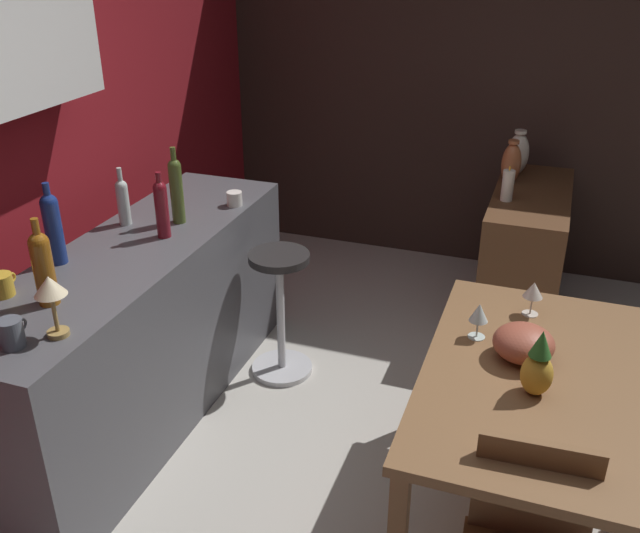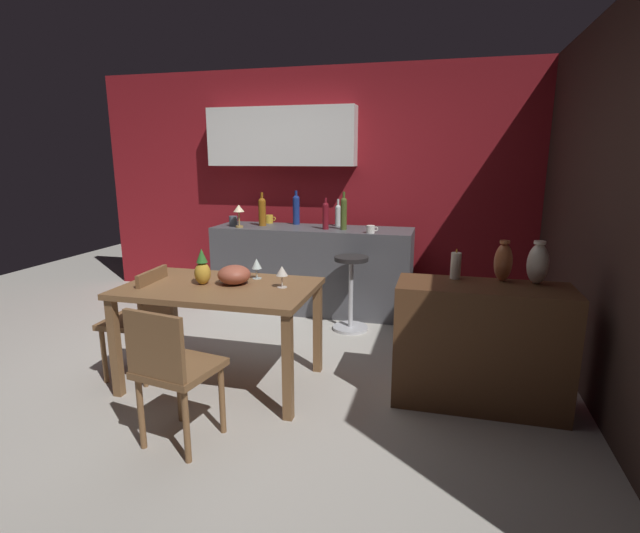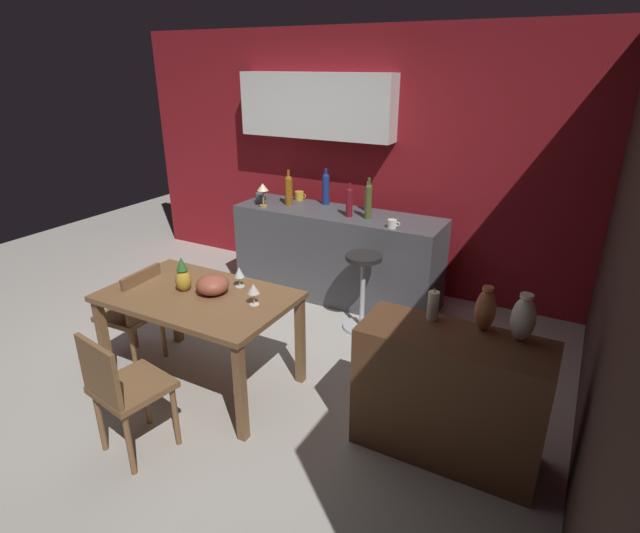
# 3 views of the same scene
# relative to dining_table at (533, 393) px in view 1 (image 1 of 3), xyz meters

# --- Properties ---
(ground_plane) EXTENTS (9.00, 9.00, 0.00)m
(ground_plane) POSITION_rel_dining_table_xyz_m (-0.00, 0.33, -0.65)
(ground_plane) COLOR #B7B2A8
(wall_side_right) EXTENTS (0.10, 4.40, 2.60)m
(wall_side_right) POSITION_rel_dining_table_xyz_m (2.55, 0.63, 0.65)
(wall_side_right) COLOR #33231E
(wall_side_right) RESTS_ON ground_plane
(dining_table) EXTENTS (1.34, 0.83, 0.74)m
(dining_table) POSITION_rel_dining_table_xyz_m (0.00, 0.00, 0.00)
(dining_table) COLOR brown
(dining_table) RESTS_ON ground_plane
(kitchen_counter) EXTENTS (2.10, 0.60, 0.90)m
(kitchen_counter) POSITION_rel_dining_table_xyz_m (0.17, 1.85, -0.20)
(kitchen_counter) COLOR #4C4C51
(kitchen_counter) RESTS_ON ground_plane
(sideboard_cabinet) EXTENTS (1.10, 0.44, 0.82)m
(sideboard_cabinet) POSITION_rel_dining_table_xyz_m (1.78, 0.15, -0.24)
(sideboard_cabinet) COLOR #56351E
(sideboard_cabinet) RESTS_ON ground_plane
(bar_stool) EXTENTS (0.34, 0.34, 0.72)m
(bar_stool) POSITION_rel_dining_table_xyz_m (0.69, 1.33, -0.27)
(bar_stool) COLOR #262323
(bar_stool) RESTS_ON ground_plane
(wine_glass_left) EXTENTS (0.08, 0.08, 0.15)m
(wine_glass_left) POSITION_rel_dining_table_xyz_m (0.45, 0.06, 0.20)
(wine_glass_left) COLOR silver
(wine_glass_left) RESTS_ON dining_table
(wine_glass_right) EXTENTS (0.08, 0.08, 0.15)m
(wine_glass_right) POSITION_rel_dining_table_xyz_m (0.18, 0.25, 0.20)
(wine_glass_right) COLOR silver
(wine_glass_right) RESTS_ON dining_table
(pineapple_centerpiece) EXTENTS (0.11, 0.11, 0.26)m
(pineapple_centerpiece) POSITION_rel_dining_table_xyz_m (-0.13, 0.00, 0.20)
(pineapple_centerpiece) COLOR gold
(pineapple_centerpiece) RESTS_ON dining_table
(fruit_bowl) EXTENTS (0.23, 0.23, 0.14)m
(fruit_bowl) POSITION_rel_dining_table_xyz_m (0.09, 0.06, 0.16)
(fruit_bowl) COLOR #9E4C38
(fruit_bowl) RESTS_ON dining_table
(wine_bottle_ruby) EXTENTS (0.06, 0.06, 0.32)m
(wine_bottle_ruby) POSITION_rel_dining_table_xyz_m (0.34, 1.76, 0.40)
(wine_bottle_ruby) COLOR maroon
(wine_bottle_ruby) RESTS_ON kitchen_counter
(wine_bottle_olive) EXTENTS (0.07, 0.07, 0.39)m
(wine_bottle_olive) POSITION_rel_dining_table_xyz_m (0.52, 1.79, 0.43)
(wine_bottle_olive) COLOR #475623
(wine_bottle_olive) RESTS_ON kitchen_counter
(wine_bottle_clear) EXTENTS (0.06, 0.06, 0.29)m
(wine_bottle_clear) POSITION_rel_dining_table_xyz_m (0.41, 2.03, 0.38)
(wine_bottle_clear) COLOR silver
(wine_bottle_clear) RESTS_ON kitchen_counter
(wine_bottle_amber) EXTENTS (0.08, 0.08, 0.36)m
(wine_bottle_amber) POSITION_rel_dining_table_xyz_m (-0.39, 1.85, 0.41)
(wine_bottle_amber) COLOR #8C5114
(wine_bottle_amber) RESTS_ON kitchen_counter
(wine_bottle_cobalt) EXTENTS (0.08, 0.08, 0.37)m
(wine_bottle_cobalt) POSITION_rel_dining_table_xyz_m (-0.07, 2.05, 0.42)
(wine_bottle_cobalt) COLOR navy
(wine_bottle_cobalt) RESTS_ON kitchen_counter
(cup_mustard) EXTENTS (0.13, 0.09, 0.09)m
(cup_mustard) POSITION_rel_dining_table_xyz_m (-0.40, 2.07, 0.29)
(cup_mustard) COLOR gold
(cup_mustard) RESTS_ON kitchen_counter
(cup_white) EXTENTS (0.12, 0.08, 0.08)m
(cup_white) POSITION_rel_dining_table_xyz_m (0.82, 1.63, 0.29)
(cup_white) COLOR white
(cup_white) RESTS_ON kitchen_counter
(cup_slate) EXTENTS (0.12, 0.09, 0.11)m
(cup_slate) POSITION_rel_dining_table_xyz_m (-0.69, 1.76, 0.30)
(cup_slate) COLOR #515660
(cup_slate) RESTS_ON kitchen_counter
(counter_lamp) EXTENTS (0.12, 0.12, 0.24)m
(counter_lamp) POSITION_rel_dining_table_xyz_m (-0.58, 1.66, 0.43)
(counter_lamp) COLOR #A58447
(counter_lamp) RESTS_ON kitchen_counter
(pillar_candle_tall) EXTENTS (0.07, 0.07, 0.20)m
(pillar_candle_tall) POSITION_rel_dining_table_xyz_m (1.60, 0.29, 0.26)
(pillar_candle_tall) COLOR white
(pillar_candle_tall) RESTS_ON sideboard_cabinet
(vase_ceramic_ivory) EXTENTS (0.13, 0.13, 0.28)m
(vase_ceramic_ivory) POSITION_rel_dining_table_xyz_m (2.11, 0.28, 0.30)
(vase_ceramic_ivory) COLOR beige
(vase_ceramic_ivory) RESTS_ON sideboard_cabinet
(vase_copper) EXTENTS (0.12, 0.12, 0.27)m
(vase_copper) POSITION_rel_dining_table_xyz_m (1.90, 0.31, 0.30)
(vase_copper) COLOR #B26038
(vase_copper) RESTS_ON sideboard_cabinet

